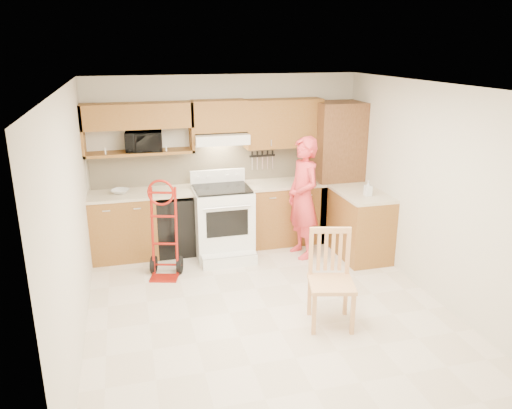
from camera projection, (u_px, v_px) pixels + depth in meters
name	position (u px, v px, depth m)	size (l,w,h in m)	color
floor	(267.00, 309.00, 5.77)	(4.00, 4.50, 0.02)	beige
ceiling	(269.00, 85.00, 5.00)	(4.00, 4.50, 0.02)	white
wall_back	(226.00, 160.00, 7.47)	(4.00, 0.02, 2.50)	beige
wall_front	(362.00, 306.00, 3.31)	(4.00, 0.02, 2.50)	beige
wall_left	(71.00, 221.00, 4.90)	(0.02, 4.50, 2.50)	beige
wall_right	(432.00, 192.00, 5.88)	(0.02, 4.50, 2.50)	beige
backsplash	(226.00, 164.00, 7.46)	(3.92, 0.03, 0.55)	#C7B490
lower_cab_left	(124.00, 227.00, 7.05)	(0.90, 0.60, 0.90)	brown
dishwasher	(177.00, 224.00, 7.24)	(0.60, 0.60, 0.85)	black
lower_cab_right	(284.00, 213.00, 7.63)	(1.14, 0.60, 0.90)	brown
countertop_left	(143.00, 193.00, 6.98)	(1.50, 0.63, 0.04)	beige
countertop_right	(285.00, 183.00, 7.49)	(1.14, 0.63, 0.04)	beige
cab_return_right	(360.00, 225.00, 7.10)	(0.60, 1.00, 0.90)	brown
countertop_return	(362.00, 194.00, 6.96)	(0.63, 1.00, 0.04)	beige
pantry_tall	(336.00, 171.00, 7.65)	(0.70, 0.60, 2.10)	brown
upper_cab_left	(137.00, 116.00, 6.78)	(1.50, 0.33, 0.34)	brown
upper_shelf_mw	(140.00, 153.00, 6.94)	(1.50, 0.33, 0.04)	brown
upper_cab_center	(219.00, 116.00, 7.07)	(0.76, 0.33, 0.44)	brown
upper_cab_right	(283.00, 123.00, 7.34)	(1.14, 0.33, 0.70)	brown
range_hood	(221.00, 138.00, 7.10)	(0.76, 0.46, 0.14)	white
knife_strip	(262.00, 160.00, 7.56)	(0.40, 0.05, 0.29)	black
microwave	(144.00, 141.00, 6.90)	(0.50, 0.34, 0.27)	black
range	(223.00, 216.00, 7.05)	(0.80, 1.05, 1.18)	white
person	(303.00, 198.00, 6.97)	(0.63, 0.41, 1.72)	#DA373D
hand_truck	(163.00, 234.00, 6.39)	(0.46, 0.43, 1.18)	maroon
dining_chair	(332.00, 280.00, 5.28)	(0.47, 0.51, 1.04)	tan
soap_bottle	(368.00, 188.00, 6.77)	(0.09, 0.10, 0.21)	white
bowl	(120.00, 191.00, 6.89)	(0.24, 0.24, 0.06)	white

